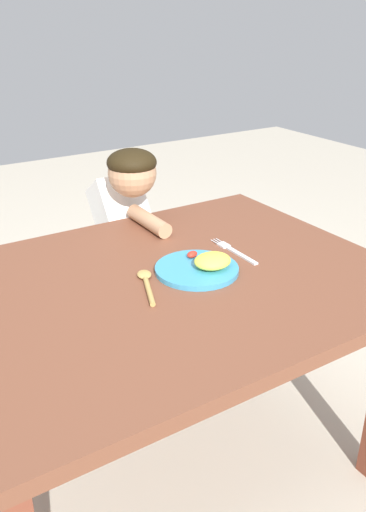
# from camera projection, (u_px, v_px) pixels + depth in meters

# --- Properties ---
(ground_plane) EXTENTS (8.00, 8.00, 0.00)m
(ground_plane) POSITION_uv_depth(u_px,v_px,m) (166.00, 463.00, 1.74)
(ground_plane) COLOR beige
(dining_table) EXTENTS (1.28, 0.96, 0.68)m
(dining_table) POSITION_uv_depth(u_px,v_px,m) (163.00, 303.00, 1.49)
(dining_table) COLOR brown
(dining_table) RESTS_ON ground_plane
(plate) EXTENTS (0.24, 0.24, 0.06)m
(plate) POSITION_uv_depth(u_px,v_px,m) (202.00, 266.00, 1.49)
(plate) COLOR #3A92C0
(plate) RESTS_ON dining_table
(fork) EXTENTS (0.03, 0.22, 0.01)m
(fork) POSITION_uv_depth(u_px,v_px,m) (234.00, 251.00, 1.62)
(fork) COLOR silver
(fork) RESTS_ON dining_table
(spoon) EXTENTS (0.10, 0.19, 0.01)m
(spoon) POSITION_uv_depth(u_px,v_px,m) (147.00, 282.00, 1.43)
(spoon) COLOR tan
(spoon) RESTS_ON dining_table
(person) EXTENTS (0.18, 0.47, 0.93)m
(person) POSITION_uv_depth(u_px,v_px,m) (124.00, 249.00, 2.03)
(person) COLOR navy
(person) RESTS_ON ground_plane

